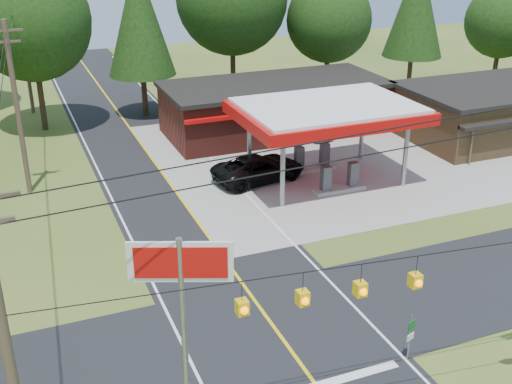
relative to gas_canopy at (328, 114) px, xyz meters
name	(u,v)px	position (x,y,z in m)	size (l,w,h in m)	color
ground	(276,330)	(-9.00, -13.00, -4.27)	(120.00, 120.00, 0.00)	#42591F
main_highway	(276,329)	(-9.00, -13.00, -4.26)	(8.00, 120.00, 0.02)	black
cross_road	(276,329)	(-9.00, -13.00, -4.25)	(70.00, 7.00, 0.02)	black
lane_center_yellow	(276,329)	(-9.00, -13.00, -4.24)	(0.15, 110.00, 0.00)	yellow
gas_canopy	(328,114)	(0.00, 0.00, 0.00)	(10.60, 7.40, 4.88)	gray
convenience_store	(275,107)	(1.00, 9.98, -2.35)	(16.40, 7.55, 3.80)	#5B201A
utility_pole_near_left	(7,353)	(-18.50, -18.00, 0.93)	(1.80, 0.30, 10.00)	#473828
utility_pole_far_left	(17,107)	(-17.00, 5.00, 0.93)	(1.80, 0.30, 10.00)	#473828
utility_pole_north	(25,55)	(-15.50, 22.00, 0.48)	(0.30, 0.30, 9.50)	#473828
overhead_beacons	(333,271)	(-10.00, -19.00, 1.95)	(17.04, 2.04, 1.03)	black
treeline_backdrop	(145,37)	(-8.18, 11.01, 3.22)	(70.27, 51.59, 13.30)	#332316
suv_car	(259,168)	(-3.78, 1.50, -3.46)	(5.78, 5.78, 1.61)	black
sedan_car	(310,127)	(3.00, 8.00, -3.55)	(4.22, 4.22, 1.44)	silver
big_stop_sign	(182,300)	(-14.00, -18.01, 1.40)	(2.63, 1.11, 7.52)	gray
route_sign_post	(410,334)	(-5.20, -16.52, -3.12)	(0.38, 0.17, 1.95)	gray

